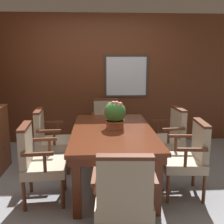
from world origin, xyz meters
name	(u,v)px	position (x,y,z in m)	size (l,w,h in m)	color
ground_plane	(101,186)	(0.00, 0.00, 0.00)	(14.00, 14.00, 0.00)	gray
wall_back	(99,80)	(0.00, 1.92, 1.23)	(7.20, 0.08, 2.45)	#5B2D19
dining_table	(113,136)	(0.17, 0.13, 0.63)	(1.04, 1.81, 0.73)	#562614
chair_right_near	(189,155)	(1.06, -0.27, 0.50)	(0.51, 0.56, 0.91)	#562B19
chair_left_far	(49,137)	(-0.75, 0.56, 0.50)	(0.50, 0.56, 0.91)	#562B19
chair_right_far	(169,135)	(1.05, 0.56, 0.50)	(0.51, 0.56, 0.91)	#562B19
chair_left_near	(38,160)	(-0.71, -0.31, 0.50)	(0.51, 0.56, 0.91)	#562B19
chair_head_near	(124,196)	(0.18, -1.16, 0.50)	(0.56, 0.50, 0.91)	#562B19
chair_head_far	(107,122)	(0.14, 1.40, 0.50)	(0.56, 0.51, 0.91)	#562B19
potted_plant	(115,114)	(0.20, 0.19, 0.91)	(0.30, 0.29, 0.37)	#9E5638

